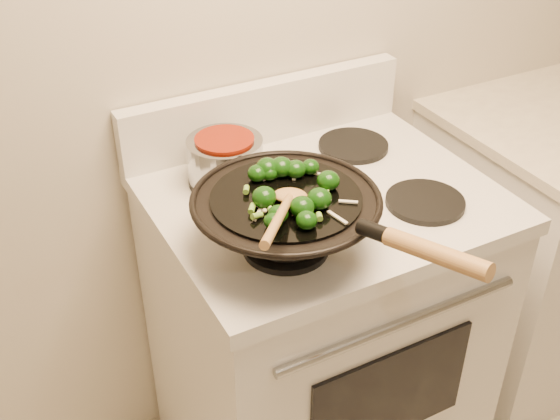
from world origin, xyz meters
TOP-DOWN VIEW (x-y plane):
  - stove at (-0.13, 1.17)m, footprint 0.78×0.67m
  - counter_unit at (0.76, 1.20)m, footprint 0.78×0.62m
  - wok at (-0.31, 1.02)m, footprint 0.38×0.62m
  - stirfry at (-0.30, 1.03)m, footprint 0.21×0.25m
  - wooden_spoon at (-0.36, 0.94)m, footprint 0.22×0.27m
  - saucepan at (-0.31, 1.32)m, footprint 0.18×0.29m

SIDE VIEW (x-z plane):
  - counter_unit at x=0.76m, z-range 0.00..0.91m
  - stove at x=-0.13m, z-range -0.07..1.01m
  - saucepan at x=-0.31m, z-range 0.93..1.04m
  - wok at x=-0.31m, z-range 0.90..1.09m
  - stirfry at x=-0.30m, z-range 1.05..1.09m
  - wooden_spoon at x=-0.36m, z-range 1.03..1.13m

